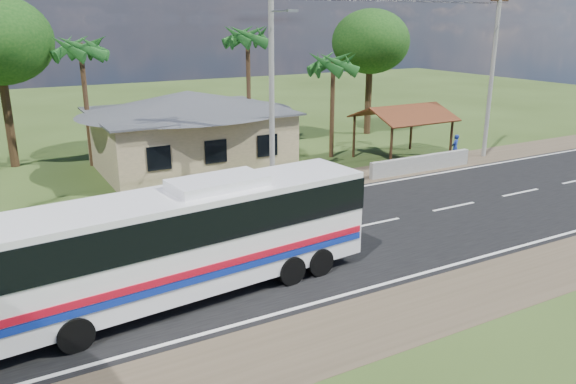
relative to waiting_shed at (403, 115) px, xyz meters
name	(u,v)px	position (x,y,z in m)	size (l,w,h in m)	color
ground	(282,243)	(-13.00, -8.50, -2.73)	(120.00, 120.00, 0.00)	#2E4117
road	(282,243)	(-13.00, -8.50, -2.72)	(120.00, 16.00, 0.03)	black
house	(189,122)	(-12.00, 4.50, -0.09)	(12.40, 10.00, 5.00)	tan
waiting_shed	(403,115)	(0.00, 0.00, 0.00)	(5.20, 4.48, 3.35)	#362413
concrete_barrier	(421,164)	(-1.00, -2.90, -2.28)	(7.00, 0.30, 0.90)	#9E9E99
utility_poles	(265,74)	(-10.33, -2.01, 3.04)	(32.80, 2.22, 11.00)	#9E9E99
palm_near	(333,64)	(-3.50, 2.50, 2.98)	(2.80, 2.80, 6.70)	#47301E
palm_mid	(248,37)	(-7.00, 7.00, 4.43)	(2.80, 2.80, 8.20)	#47301E
palm_far	(80,49)	(-17.00, 7.50, 3.95)	(2.80, 2.80, 7.70)	#47301E
tree_behind_shed	(371,42)	(3.00, 7.50, 3.95)	(5.60, 5.60, 9.02)	#47301E
coach_bus	(191,232)	(-17.37, -10.84, -0.65)	(11.88, 3.59, 3.63)	white
motorcycle	(253,188)	(-11.42, -2.65, -2.26)	(0.63, 1.80, 0.94)	black
person	(455,147)	(2.62, -1.86, -1.94)	(0.58, 0.38, 1.58)	navy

